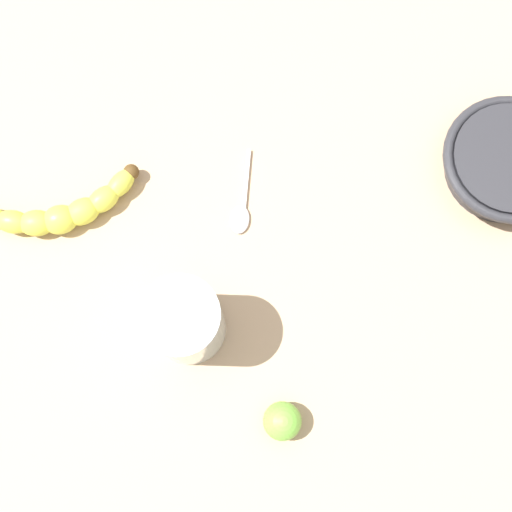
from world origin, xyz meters
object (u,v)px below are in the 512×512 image
smoothie_glass (185,323)px  ceramic_bowl (507,162)px  teaspoon (243,216)px  lime_fruit (282,421)px  banana (59,211)px

smoothie_glass → ceramic_bowl: bearing=155.2°
smoothie_glass → teaspoon: smoothie_glass is taller
smoothie_glass → teaspoon: 15.99cm
smoothie_glass → lime_fruit: (1.81, 14.96, -3.52)cm
smoothie_glass → lime_fruit: size_ratio=2.78×
lime_fruit → teaspoon: size_ratio=0.43×
smoothie_glass → teaspoon: bearing=-166.6°
lime_fruit → smoothie_glass: bearing=-96.9°
smoothie_glass → ceramic_bowl: smoothie_glass is taller
banana → ceramic_bowl: size_ratio=1.07×
smoothie_glass → lime_fruit: 15.48cm
lime_fruit → teaspoon: 24.82cm
banana → lime_fruit: bearing=-57.4°
lime_fruit → teaspoon: bearing=-131.8°
banana → teaspoon: size_ratio=1.71×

